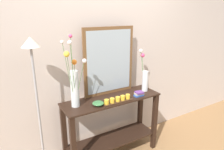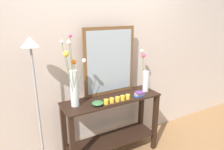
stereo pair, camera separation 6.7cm
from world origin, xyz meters
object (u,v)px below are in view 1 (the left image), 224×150
console_table (112,121)px  tall_vase_left (74,83)px  mirror_leaning (109,61)px  candle_tray (118,100)px  book_stack (139,94)px  vase_right (145,77)px  decorative_bowl (98,103)px  floor_lamp (36,90)px

console_table → tall_vase_left: tall_vase_left is taller
mirror_leaning → candle_tray: size_ratio=2.19×
mirror_leaning → book_stack: 0.56m
mirror_leaning → vase_right: 0.54m
decorative_bowl → tall_vase_left: bearing=155.4°
decorative_bowl → book_stack: 0.58m
console_table → vase_right: vase_right is taller
mirror_leaning → floor_lamp: (-0.93, -0.12, -0.16)m
tall_vase_left → book_stack: bearing=-8.6°
vase_right → console_table: bearing=-179.1°
vase_right → tall_vase_left: bearing=179.8°
book_stack → candle_tray: bearing=-176.1°
candle_tray → floor_lamp: floor_lamp is taller
candle_tray → decorative_bowl: 0.24m
decorative_bowl → vase_right: bearing=7.8°
decorative_bowl → book_stack: book_stack is taller
candle_tray → floor_lamp: 0.92m
vase_right → book_stack: bearing=-146.3°
tall_vase_left → decorative_bowl: 0.36m
tall_vase_left → vase_right: 0.99m
vase_right → floor_lamp: floor_lamp is taller
vase_right → candle_tray: bearing=-164.7°
candle_tray → book_stack: (0.34, 0.02, -0.00)m
candle_tray → floor_lamp: size_ratio=0.24×
book_stack → floor_lamp: size_ratio=0.08×
book_stack → floor_lamp: bearing=172.5°
tall_vase_left → decorative_bowl: (0.23, -0.11, -0.25)m
book_stack → tall_vase_left: bearing=171.4°
mirror_leaning → tall_vase_left: 0.57m
mirror_leaning → tall_vase_left: bearing=-163.8°
console_table → mirror_leaning: mirror_leaning is taller
floor_lamp → console_table: bearing=-3.1°
vase_right → decorative_bowl: 0.78m
book_stack → floor_lamp: (-1.21, 0.16, 0.25)m
vase_right → candle_tray: (-0.52, -0.14, -0.16)m
console_table → floor_lamp: size_ratio=0.76×
candle_tray → decorative_bowl: candle_tray is taller
mirror_leaning → decorative_bowl: (-0.30, -0.26, -0.40)m
candle_tray → tall_vase_left: bearing=162.9°
tall_vase_left → floor_lamp: bearing=174.8°
mirror_leaning → vase_right: mirror_leaning is taller
decorative_bowl → console_table: bearing=21.6°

